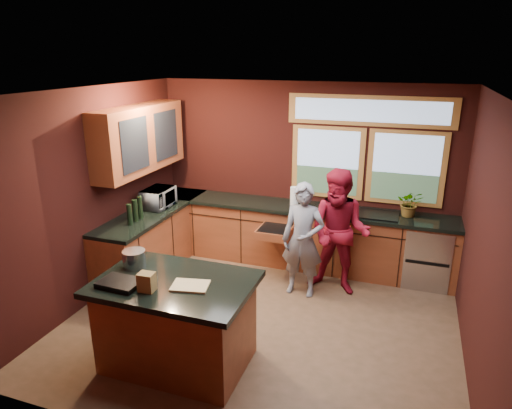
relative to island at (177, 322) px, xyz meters
The scene contains 14 objects.
floor 1.26m from the island, 60.36° to the left, with size 4.50×4.50×0.00m, color brown.
room_shell 1.88m from the island, 90.97° to the left, with size 4.52×4.02×2.71m.
back_counter 2.82m from the island, 74.05° to the left, with size 4.50×0.64×0.93m.
left_counter 2.31m from the island, 126.48° to the left, with size 0.64×2.30×0.93m.
island is the anchor object (origin of this frame).
person_grey 2.05m from the island, 65.02° to the left, with size 0.56×0.37×1.53m, color slate.
person_red 2.46m from the island, 57.92° to the left, with size 0.82×0.64×1.69m, color maroon.
microwave 2.47m from the island, 124.14° to the left, with size 0.51×0.34×0.28m, color #999999.
potted_plant 3.55m from the island, 52.30° to the left, with size 0.34×0.29×0.38m, color #999999.
paper_towel 2.82m from the island, 79.37° to the left, with size 0.12×0.12×0.28m, color white.
cutting_board 0.52m from the island, 14.04° to the right, with size 0.35×0.25×0.02m, color tan.
stock_pot 0.80m from the island, 164.74° to the left, with size 0.24×0.24×0.18m, color #A9AAAE.
paper_bag 0.63m from the island, 120.96° to the right, with size 0.15×0.12×0.18m, color brown.
black_tray 0.71m from the island, 150.95° to the right, with size 0.40×0.28×0.05m, color black.
Camera 1 is at (1.50, -4.54, 3.08)m, focal length 32.00 mm.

